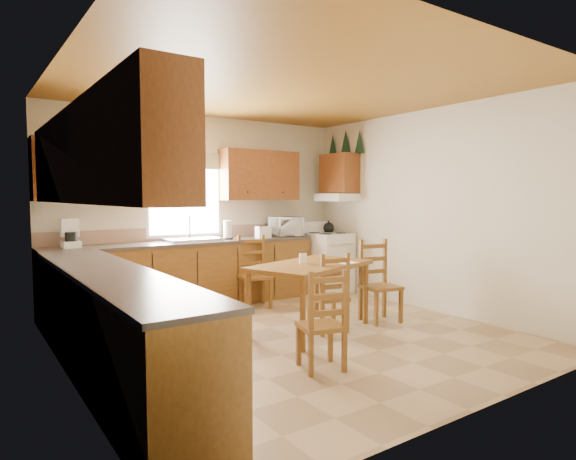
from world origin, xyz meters
TOP-DOWN VIEW (x-y plane):
  - floor at (0.00, 0.00)m, footprint 4.50×4.50m
  - ceiling at (0.00, 0.00)m, footprint 4.50×4.50m
  - wall_left at (-2.25, 0.00)m, footprint 4.50×4.50m
  - wall_right at (2.25, 0.00)m, footprint 4.50×4.50m
  - wall_back at (0.00, 2.25)m, footprint 4.50×4.50m
  - wall_front at (0.00, -2.25)m, footprint 4.50×4.50m
  - lower_cab_back at (-0.38, 1.95)m, footprint 3.75×0.60m
  - lower_cab_left at (-1.95, -0.15)m, footprint 0.60×3.60m
  - counter_back at (-0.38, 1.95)m, footprint 3.75×0.63m
  - counter_left at (-1.95, -0.15)m, footprint 0.63×3.60m
  - backsplash at (-0.38, 2.24)m, footprint 3.75×0.01m
  - upper_cab_back_left at (-1.55, 2.08)m, footprint 1.41×0.33m
  - upper_cab_back_right at (0.86, 2.08)m, footprint 1.25×0.33m
  - upper_cab_left at (-2.08, -0.15)m, footprint 0.33×3.60m
  - upper_cab_stove at (2.08, 1.65)m, footprint 0.33×0.62m
  - range_hood at (2.03, 1.65)m, footprint 0.44×0.62m
  - window_frame at (-0.30, 2.22)m, footprint 1.13×0.02m
  - window_pane at (-0.30, 2.21)m, footprint 1.05×0.01m
  - window_valance at (-0.30, 2.19)m, footprint 1.19×0.01m
  - sink_basin at (-0.30, 1.95)m, footprint 0.75×0.45m
  - pine_decal_a at (2.21, 1.33)m, footprint 0.22×0.22m
  - pine_decal_b at (2.21, 1.65)m, footprint 0.22×0.22m
  - pine_decal_c at (2.21, 1.97)m, footprint 0.22×0.22m
  - stove at (1.88, 1.70)m, footprint 0.67×0.69m
  - coffeemaker at (-1.86, 1.99)m, footprint 0.26×0.29m
  - paper_towel at (0.22, 1.92)m, footprint 0.12×0.12m
  - toaster at (0.77, 1.85)m, footprint 0.21×0.13m
  - microwave at (1.23, 1.93)m, footprint 0.60×0.53m
  - dining_table at (0.30, 0.07)m, footprint 1.64×1.25m
  - chair_near_left at (-0.35, -0.94)m, footprint 0.46×0.45m
  - chair_near_right at (0.46, -0.06)m, footprint 0.43×0.42m
  - chair_far_left at (0.39, 1.46)m, footprint 0.50×0.48m
  - chair_far_right at (1.26, -0.09)m, footprint 0.48×0.47m
  - table_paper at (0.69, -0.06)m, footprint 0.24×0.30m
  - table_card at (0.25, 0.14)m, footprint 0.09×0.04m

SIDE VIEW (x-z plane):
  - floor at x=0.00m, z-range 0.00..0.00m
  - dining_table at x=0.30m, z-range 0.00..0.78m
  - lower_cab_back at x=-0.38m, z-range 0.00..0.88m
  - lower_cab_left at x=-1.95m, z-range 0.00..0.88m
  - chair_near_left at x=-0.35m, z-range 0.00..0.89m
  - chair_near_right at x=0.46m, z-range 0.00..0.90m
  - stove at x=1.88m, z-range 0.00..0.93m
  - chair_far_left at x=0.39m, z-range 0.00..0.98m
  - chair_far_right at x=1.26m, z-range 0.00..0.99m
  - table_paper at x=0.69m, z-range 0.78..0.78m
  - table_card at x=0.25m, z-range 0.78..0.89m
  - counter_back at x=-0.38m, z-range 0.88..0.92m
  - counter_left at x=-1.95m, z-range 0.88..0.92m
  - sink_basin at x=-0.30m, z-range 0.92..0.96m
  - toaster at x=0.77m, z-range 0.92..1.09m
  - backsplash at x=-0.38m, z-range 0.92..1.10m
  - paper_towel at x=0.22m, z-range 0.92..1.19m
  - microwave at x=1.23m, z-range 0.92..1.22m
  - coffeemaker at x=-1.86m, z-range 0.92..1.26m
  - wall_left at x=-2.25m, z-range 1.35..1.35m
  - wall_right at x=2.25m, z-range 1.35..1.35m
  - wall_back at x=0.00m, z-range 1.35..1.35m
  - wall_front at x=0.00m, z-range 1.35..1.35m
  - range_hood at x=2.03m, z-range 1.46..1.58m
  - window_frame at x=-0.30m, z-range 0.96..2.14m
  - window_pane at x=-0.30m, z-range 1.00..2.10m
  - upper_cab_back_left at x=-1.55m, z-range 1.48..2.23m
  - upper_cab_back_right at x=0.86m, z-range 1.48..2.23m
  - upper_cab_left at x=-2.08m, z-range 1.48..2.23m
  - upper_cab_stove at x=2.08m, z-range 1.59..2.21m
  - window_valance at x=-0.30m, z-range 1.93..2.17m
  - pine_decal_a at x=2.21m, z-range 2.20..2.56m
  - pine_decal_c at x=2.21m, z-range 2.20..2.56m
  - pine_decal_b at x=2.21m, z-range 2.24..2.60m
  - ceiling at x=0.00m, z-range 2.70..2.70m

